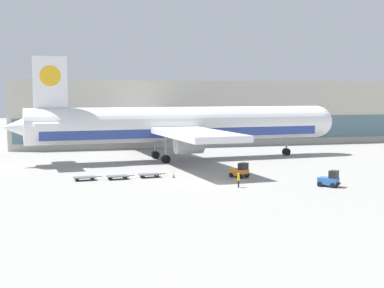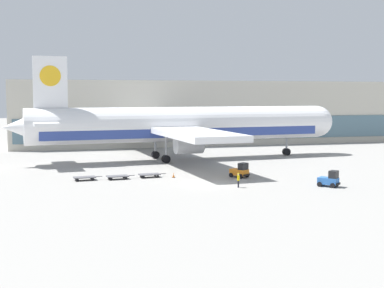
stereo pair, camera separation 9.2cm
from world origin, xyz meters
name	(u,v)px [view 1 (the left image)]	position (x,y,z in m)	size (l,w,h in m)	color
ground_plane	(208,185)	(0.00, 0.00, 0.00)	(400.00, 400.00, 0.00)	gray
terminal_building	(215,112)	(18.22, 55.54, 6.99)	(90.00, 18.20, 14.00)	#BCB7A8
airplane_main	(179,126)	(2.47, 25.23, 5.84)	(58.08, 48.48, 17.00)	white
baggage_tug_foreground	(330,180)	(13.77, -5.19, 0.88)	(2.69, 2.77, 2.00)	#2D66B7
baggage_tug_mid	(240,171)	(5.83, 4.43, 0.88)	(2.58, 2.82, 2.00)	orange
baggage_dolly_lead	(85,177)	(-14.51, 7.26, 0.39)	(3.76, 1.76, 0.48)	#56565B
baggage_dolly_second	(118,176)	(-10.27, 7.07, 0.39)	(3.76, 1.76, 0.48)	#56565B
baggage_dolly_third	(150,175)	(-5.93, 7.59, 0.39)	(3.76, 1.76, 0.48)	#56565B
ground_crew_near	(238,179)	(2.94, -2.83, 1.04)	(0.38, 0.49, 1.77)	black
traffic_cone_near	(238,172)	(6.69, 7.63, 0.27)	(0.40, 0.40, 0.55)	black
traffic_cone_far	(174,175)	(-2.85, 6.61, 0.32)	(0.40, 0.40, 0.66)	black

